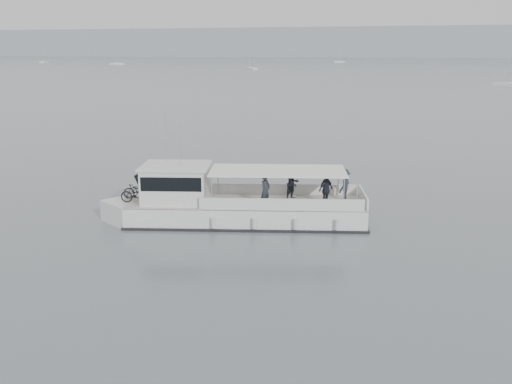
# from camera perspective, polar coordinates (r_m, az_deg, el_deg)

# --- Properties ---
(ground) EXTENTS (1400.00, 1400.00, 0.00)m
(ground) POSITION_cam_1_polar(r_m,az_deg,el_deg) (30.96, -11.32, -1.91)
(ground) COLOR slate
(ground) RESTS_ON ground
(headland) EXTENTS (1400.00, 90.00, 28.00)m
(headland) POSITION_cam_1_polar(r_m,az_deg,el_deg) (586.42, 15.68, 14.20)
(headland) COLOR #939EA8
(headland) RESTS_ON ground
(tour_boat) EXTENTS (13.23, 5.95, 5.54)m
(tour_boat) POSITION_cam_1_polar(r_m,az_deg,el_deg) (28.30, -3.31, -1.26)
(tour_boat) COLOR white
(tour_boat) RESTS_ON ground
(moored_fleet) EXTENTS (418.71, 327.07, 10.95)m
(moored_fleet) POSITION_cam_1_polar(r_m,az_deg,el_deg) (244.11, 3.96, 12.24)
(moored_fleet) COLOR white
(moored_fleet) RESTS_ON ground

